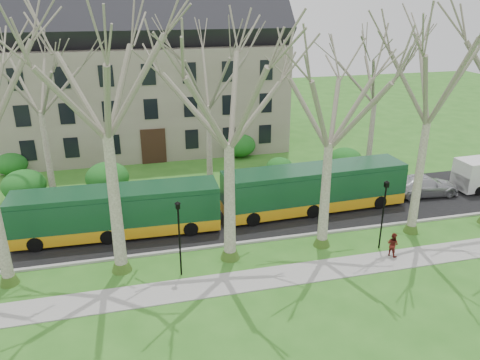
% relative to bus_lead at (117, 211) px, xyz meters
% --- Properties ---
extents(ground, '(120.00, 120.00, 0.00)m').
position_rel_bus_lead_xyz_m(ground, '(9.23, -4.58, -1.64)').
color(ground, '#2C681D').
rests_on(ground, ground).
extents(sidewalk, '(70.00, 2.00, 0.06)m').
position_rel_bus_lead_xyz_m(sidewalk, '(9.23, -7.08, -1.61)').
color(sidewalk, gray).
rests_on(sidewalk, ground).
extents(road, '(80.00, 8.00, 0.06)m').
position_rel_bus_lead_xyz_m(road, '(9.23, 0.92, -1.61)').
color(road, black).
rests_on(road, ground).
extents(curb, '(80.00, 0.25, 0.14)m').
position_rel_bus_lead_xyz_m(curb, '(9.23, -3.08, -1.57)').
color(curb, '#A5A39E').
rests_on(curb, ground).
extents(building, '(26.50, 12.20, 16.00)m').
position_rel_bus_lead_xyz_m(building, '(3.23, 19.42, 6.42)').
color(building, gray).
rests_on(building, ground).
extents(tree_row_verge, '(49.00, 7.00, 14.00)m').
position_rel_bus_lead_xyz_m(tree_row_verge, '(9.23, -4.28, 5.36)').
color(tree_row_verge, gray).
rests_on(tree_row_verge, ground).
extents(tree_row_far, '(33.00, 7.00, 12.00)m').
position_rel_bus_lead_xyz_m(tree_row_far, '(7.90, 6.42, 4.36)').
color(tree_row_far, gray).
rests_on(tree_row_far, ground).
extents(lamp_row, '(36.22, 0.22, 4.30)m').
position_rel_bus_lead_xyz_m(lamp_row, '(9.23, -5.58, 0.93)').
color(lamp_row, black).
rests_on(lamp_row, ground).
extents(hedges, '(30.60, 8.60, 2.00)m').
position_rel_bus_lead_xyz_m(hedges, '(4.57, 9.42, -0.64)').
color(hedges, '#18551A').
rests_on(hedges, ground).
extents(bus_lead, '(12.73, 3.00, 3.17)m').
position_rel_bus_lead_xyz_m(bus_lead, '(0.00, 0.00, 0.00)').
color(bus_lead, '#134426').
rests_on(bus_lead, road).
extents(bus_follow, '(13.13, 3.29, 3.26)m').
position_rel_bus_lead_xyz_m(bus_follow, '(13.47, 0.49, 0.05)').
color(bus_follow, '#134426').
rests_on(bus_follow, road).
extents(sedan, '(5.41, 2.42, 1.54)m').
position_rel_bus_lead_xyz_m(sedan, '(22.57, 0.87, -0.81)').
color(sedan, '#B9B9BE').
rests_on(sedan, road).
extents(pedestrian_b, '(0.82, 0.88, 1.46)m').
position_rel_bus_lead_xyz_m(pedestrian_b, '(15.45, -6.61, -0.85)').
color(pedestrian_b, '#5B1B14').
rests_on(pedestrian_b, sidewalk).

